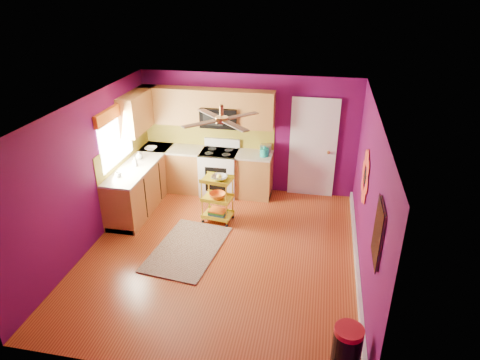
# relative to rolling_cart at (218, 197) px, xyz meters

# --- Properties ---
(ground) EXTENTS (5.00, 5.00, 0.00)m
(ground) POSITION_rel_rolling_cart_xyz_m (0.30, -1.02, -0.50)
(ground) COLOR maroon
(ground) RESTS_ON ground
(room_envelope) EXTENTS (4.54, 5.04, 2.52)m
(room_envelope) POSITION_rel_rolling_cart_xyz_m (0.33, -1.02, 1.13)
(room_envelope) COLOR #5A0A49
(room_envelope) RESTS_ON ground
(lower_cabinets) EXTENTS (2.81, 2.31, 0.94)m
(lower_cabinets) POSITION_rel_rolling_cart_xyz_m (-1.04, 0.80, -0.07)
(lower_cabinets) COLOR brown
(lower_cabinets) RESTS_ON ground
(electric_range) EXTENTS (0.76, 0.66, 1.13)m
(electric_range) POSITION_rel_rolling_cart_xyz_m (-0.25, 1.15, -0.02)
(electric_range) COLOR white
(electric_range) RESTS_ON ground
(upper_cabinetry) EXTENTS (2.80, 2.30, 1.26)m
(upper_cabinetry) POSITION_rel_rolling_cart_xyz_m (-0.94, 1.15, 1.30)
(upper_cabinetry) COLOR brown
(upper_cabinetry) RESTS_ON ground
(left_window) EXTENTS (0.08, 1.35, 1.08)m
(left_window) POSITION_rel_rolling_cart_xyz_m (-1.91, 0.03, 1.23)
(left_window) COLOR white
(left_window) RESTS_ON ground
(panel_door) EXTENTS (0.95, 0.11, 2.15)m
(panel_door) POSITION_rel_rolling_cart_xyz_m (1.66, 1.45, 0.52)
(panel_door) COLOR white
(panel_door) RESTS_ON ground
(right_wall_art) EXTENTS (0.04, 2.74, 1.04)m
(right_wall_art) POSITION_rel_rolling_cart_xyz_m (2.53, -1.36, 0.94)
(right_wall_art) COLOR black
(right_wall_art) RESTS_ON ground
(ceiling_fan) EXTENTS (1.01, 1.01, 0.26)m
(ceiling_fan) POSITION_rel_rolling_cart_xyz_m (0.30, -0.82, 1.79)
(ceiling_fan) COLOR #BF8C3F
(ceiling_fan) RESTS_ON ground
(shag_rug) EXTENTS (1.22, 1.80, 0.02)m
(shag_rug) POSITION_rel_rolling_cart_xyz_m (-0.29, -1.03, -0.49)
(shag_rug) COLOR black
(shag_rug) RESTS_ON ground
(rolling_cart) EXTENTS (0.59, 0.46, 0.98)m
(rolling_cart) POSITION_rel_rolling_cart_xyz_m (0.00, 0.00, 0.00)
(rolling_cart) COLOR gold
(rolling_cart) RESTS_ON ground
(trash_can) EXTENTS (0.44, 0.44, 0.65)m
(trash_can) POSITION_rel_rolling_cart_xyz_m (2.28, -3.06, -0.18)
(trash_can) COLOR black
(trash_can) RESTS_ON ground
(teal_kettle) EXTENTS (0.18, 0.18, 0.21)m
(teal_kettle) POSITION_rel_rolling_cart_xyz_m (0.70, 1.10, 0.52)
(teal_kettle) COLOR #15A08F
(teal_kettle) RESTS_ON lower_cabinets
(toaster) EXTENTS (0.22, 0.15, 0.18)m
(toaster) POSITION_rel_rolling_cart_xyz_m (0.70, 1.30, 0.53)
(toaster) COLOR beige
(toaster) RESTS_ON lower_cabinets
(soap_bottle_a) EXTENTS (0.08, 0.08, 0.17)m
(soap_bottle_a) POSITION_rel_rolling_cart_xyz_m (-1.65, 0.14, 0.52)
(soap_bottle_a) COLOR #EA3F72
(soap_bottle_a) RESTS_ON lower_cabinets
(soap_bottle_b) EXTENTS (0.13, 0.13, 0.16)m
(soap_bottle_b) POSITION_rel_rolling_cart_xyz_m (-1.71, 0.47, 0.52)
(soap_bottle_b) COLOR white
(soap_bottle_b) RESTS_ON lower_cabinets
(counter_dish) EXTENTS (0.24, 0.24, 0.06)m
(counter_dish) POSITION_rel_rolling_cart_xyz_m (-1.67, 0.98, 0.47)
(counter_dish) COLOR white
(counter_dish) RESTS_ON lower_cabinets
(counter_cup) EXTENTS (0.11, 0.11, 0.09)m
(counter_cup) POSITION_rel_rolling_cart_xyz_m (-1.74, -0.39, 0.48)
(counter_cup) COLOR white
(counter_cup) RESTS_ON lower_cabinets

